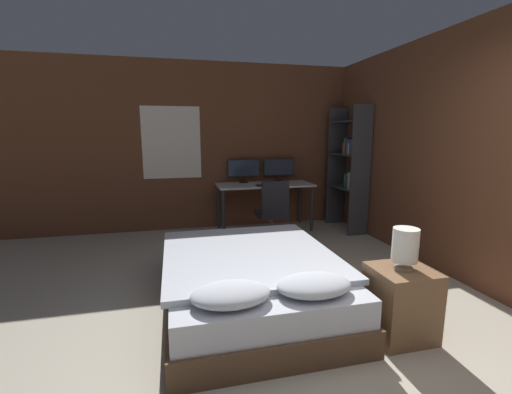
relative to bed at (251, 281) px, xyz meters
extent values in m
cube|color=brown|center=(0.59, 2.86, 1.10)|extent=(12.00, 0.06, 2.70)
cube|color=silver|center=(-0.65, 2.82, 1.18)|extent=(0.91, 0.01, 1.13)
cube|color=black|center=(-0.65, 2.83, 1.18)|extent=(0.83, 0.01, 1.05)
cube|color=brown|center=(2.33, 0.16, 1.10)|extent=(0.06, 12.00, 2.70)
cube|color=brown|center=(0.00, 0.02, -0.14)|extent=(1.49, 1.96, 0.22)
cube|color=silver|center=(0.00, 0.02, 0.08)|extent=(1.43, 1.90, 0.22)
cube|color=silver|center=(0.00, 0.14, 0.21)|extent=(1.53, 1.65, 0.05)
ellipsoid|color=silver|center=(-0.30, -0.71, 0.25)|extent=(0.55, 0.38, 0.13)
ellipsoid|color=silver|center=(0.30, -0.71, 0.25)|extent=(0.55, 0.38, 0.13)
cube|color=brown|center=(1.03, -0.72, 0.03)|extent=(0.44, 0.43, 0.56)
cylinder|color=gray|center=(1.03, -0.72, 0.32)|extent=(0.14, 0.14, 0.01)
cylinder|color=gray|center=(1.03, -0.72, 0.35)|extent=(0.02, 0.02, 0.05)
cylinder|color=silver|center=(1.03, -0.72, 0.50)|extent=(0.19, 0.19, 0.25)
cube|color=beige|center=(0.79, 2.47, 0.50)|extent=(1.54, 0.64, 0.03)
cylinder|color=#2D2D33|center=(0.07, 2.20, 0.12)|extent=(0.05, 0.05, 0.74)
cylinder|color=#2D2D33|center=(1.51, 2.20, 0.12)|extent=(0.05, 0.05, 0.74)
cylinder|color=#2D2D33|center=(0.07, 2.74, 0.12)|extent=(0.05, 0.05, 0.74)
cylinder|color=#2D2D33|center=(1.51, 2.74, 0.12)|extent=(0.05, 0.05, 0.74)
cylinder|color=black|center=(0.49, 2.69, 0.52)|extent=(0.16, 0.16, 0.01)
cylinder|color=black|center=(0.49, 2.69, 0.58)|extent=(0.03, 0.03, 0.09)
cube|color=black|center=(0.49, 2.69, 0.76)|extent=(0.54, 0.03, 0.29)
cube|color=#232D42|center=(0.49, 2.67, 0.76)|extent=(0.51, 0.00, 0.26)
cylinder|color=black|center=(1.10, 2.69, 0.52)|extent=(0.16, 0.16, 0.01)
cylinder|color=black|center=(1.10, 2.69, 0.58)|extent=(0.03, 0.03, 0.09)
cube|color=black|center=(1.10, 2.69, 0.76)|extent=(0.54, 0.03, 0.29)
cube|color=#232D42|center=(1.10, 2.67, 0.76)|extent=(0.51, 0.00, 0.26)
cube|color=black|center=(0.79, 2.25, 0.53)|extent=(0.39, 0.13, 0.02)
ellipsoid|color=black|center=(1.08, 2.25, 0.54)|extent=(0.07, 0.05, 0.04)
cylinder|color=black|center=(0.70, 1.77, -0.23)|extent=(0.52, 0.52, 0.04)
cylinder|color=gray|center=(0.70, 1.77, -0.03)|extent=(0.05, 0.05, 0.35)
cube|color=black|center=(0.70, 1.77, 0.18)|extent=(0.42, 0.42, 0.07)
cube|color=black|center=(0.70, 1.58, 0.45)|extent=(0.38, 0.05, 0.47)
cube|color=#333338|center=(2.12, 1.81, 0.75)|extent=(0.33, 0.02, 2.00)
cube|color=#333338|center=(2.12, 2.60, 0.75)|extent=(0.33, 0.02, 2.00)
cube|color=#333338|center=(2.12, 2.20, 0.45)|extent=(0.33, 0.77, 0.02)
cube|color=#333338|center=(2.12, 2.20, 0.99)|extent=(0.33, 0.77, 0.02)
cube|color=#333338|center=(2.12, 2.20, 1.51)|extent=(0.33, 0.77, 0.02)
cube|color=#7A387F|center=(2.12, 1.85, 0.57)|extent=(0.27, 0.04, 0.22)
cube|color=#BCB29E|center=(2.12, 1.90, 0.60)|extent=(0.27, 0.04, 0.27)
cube|color=teal|center=(2.12, 1.94, 0.59)|extent=(0.27, 0.03, 0.26)
cube|color=#28282D|center=(2.12, 1.99, 0.56)|extent=(0.27, 0.04, 0.20)
cube|color=#337042|center=(2.12, 2.03, 0.58)|extent=(0.27, 0.04, 0.23)
cube|color=orange|center=(2.12, 1.84, 1.10)|extent=(0.27, 0.02, 0.19)
cube|color=#337042|center=(2.12, 1.88, 1.11)|extent=(0.27, 0.04, 0.22)
cube|color=#2D4784|center=(2.12, 1.92, 1.11)|extent=(0.27, 0.04, 0.22)
cube|color=#BCB29E|center=(2.12, 1.97, 1.09)|extent=(0.27, 0.03, 0.18)
cube|color=#7A387F|center=(2.12, 2.01, 1.12)|extent=(0.27, 0.03, 0.23)
cube|color=#28282D|center=(2.12, 2.05, 1.14)|extent=(0.27, 0.04, 0.27)
cube|color=#337042|center=(2.12, 2.09, 1.12)|extent=(0.27, 0.04, 0.24)
cube|color=#B2332D|center=(2.12, 2.14, 1.09)|extent=(0.27, 0.03, 0.17)
camera|label=1|loc=(-0.64, -2.85, 1.33)|focal=24.00mm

